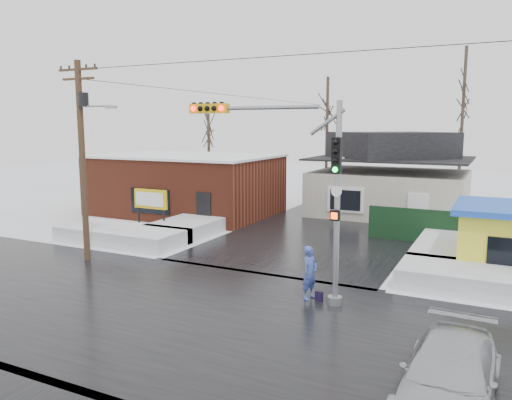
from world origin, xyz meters
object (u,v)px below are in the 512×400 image
at_px(traffic_signal, 294,173).
at_px(marquee_sign, 151,200).
at_px(pedestrian, 310,273).
at_px(kiosk, 512,239).
at_px(utility_pole, 83,149).
at_px(car, 449,377).

height_order(traffic_signal, marquee_sign, traffic_signal).
bearing_deg(pedestrian, kiosk, -28.00).
bearing_deg(utility_pole, car, -18.91).
distance_m(traffic_signal, marquee_sign, 13.42).
bearing_deg(marquee_sign, car, -33.83).
relative_size(marquee_sign, car, 0.52).
bearing_deg(traffic_signal, pedestrian, 18.37).
bearing_deg(traffic_signal, utility_pole, 177.05).
bearing_deg(car, marquee_sign, 148.22).
bearing_deg(car, utility_pole, 163.15).
distance_m(utility_pole, marquee_sign, 6.87).
height_order(utility_pole, marquee_sign, utility_pole).
height_order(traffic_signal, car, traffic_signal).
xyz_separation_m(utility_pole, marquee_sign, (-1.07, 5.99, -3.19)).
bearing_deg(marquee_sign, traffic_signal, -29.72).
distance_m(utility_pole, pedestrian, 11.70).
bearing_deg(traffic_signal, car, -40.97).
relative_size(utility_pole, marquee_sign, 3.53).
xyz_separation_m(utility_pole, kiosk, (17.43, 6.49, -3.65)).
height_order(kiosk, pedestrian, kiosk).
height_order(marquee_sign, car, marquee_sign).
distance_m(utility_pole, car, 17.57).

